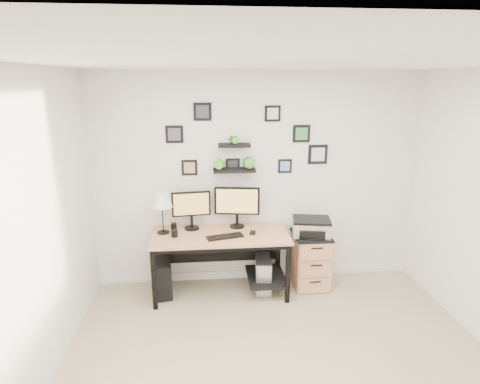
{
  "coord_description": "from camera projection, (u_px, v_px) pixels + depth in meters",
  "views": [
    {
      "loc": [
        -0.67,
        -2.73,
        2.48
      ],
      "look_at": [
        -0.24,
        1.83,
        1.2
      ],
      "focal_mm": 30.0,
      "sensor_mm": 36.0,
      "label": 1
    }
  ],
  "objects": [
    {
      "name": "room",
      "position": [
        257.0,
        273.0,
        5.24
      ],
      "size": [
        4.0,
        4.0,
        4.0
      ],
      "color": "tan",
      "rests_on": "ground"
    },
    {
      "name": "desk",
      "position": [
        223.0,
        243.0,
        4.73
      ],
      "size": [
        1.6,
        0.7,
        0.75
      ],
      "color": "tan",
      "rests_on": "ground"
    },
    {
      "name": "monitor_left",
      "position": [
        191.0,
        207.0,
        4.75
      ],
      "size": [
        0.46,
        0.2,
        0.47
      ],
      "color": "black",
      "rests_on": "desk"
    },
    {
      "name": "monitor_right",
      "position": [
        237.0,
        204.0,
        4.81
      ],
      "size": [
        0.54,
        0.2,
        0.51
      ],
      "color": "black",
      "rests_on": "desk"
    },
    {
      "name": "keyboard",
      "position": [
        225.0,
        237.0,
        4.57
      ],
      "size": [
        0.44,
        0.23,
        0.02
      ],
      "primitive_type": "cube",
      "rotation": [
        0.0,
        0.0,
        0.25
      ],
      "color": "black",
      "rests_on": "desk"
    },
    {
      "name": "mouse",
      "position": [
        253.0,
        233.0,
        4.67
      ],
      "size": [
        0.08,
        0.11,
        0.03
      ],
      "primitive_type": "cube",
      "rotation": [
        0.0,
        0.0,
        -0.26
      ],
      "color": "black",
      "rests_on": "desk"
    },
    {
      "name": "table_lamp",
      "position": [
        162.0,
        201.0,
        4.6
      ],
      "size": [
        0.24,
        0.24,
        0.48
      ],
      "color": "black",
      "rests_on": "desk"
    },
    {
      "name": "mug",
      "position": [
        175.0,
        233.0,
        4.58
      ],
      "size": [
        0.07,
        0.07,
        0.08
      ],
      "primitive_type": "cylinder",
      "color": "black",
      "rests_on": "desk"
    },
    {
      "name": "pen_cup",
      "position": [
        174.0,
        227.0,
        4.77
      ],
      "size": [
        0.07,
        0.07,
        0.09
      ],
      "primitive_type": "cylinder",
      "color": "black",
      "rests_on": "desk"
    },
    {
      "name": "pc_tower_black",
      "position": [
        163.0,
        277.0,
        4.78
      ],
      "size": [
        0.25,
        0.45,
        0.43
      ],
      "primitive_type": "cube",
      "rotation": [
        0.0,
        0.0,
        0.16
      ],
      "color": "black",
      "rests_on": "ground"
    },
    {
      "name": "pc_tower_grey",
      "position": [
        263.0,
        274.0,
        4.88
      ],
      "size": [
        0.22,
        0.43,
        0.41
      ],
      "color": "gray",
      "rests_on": "ground"
    },
    {
      "name": "file_cabinet",
      "position": [
        310.0,
        260.0,
        4.96
      ],
      "size": [
        0.43,
        0.53,
        0.67
      ],
      "color": "tan",
      "rests_on": "ground"
    },
    {
      "name": "printer",
      "position": [
        311.0,
        227.0,
        4.84
      ],
      "size": [
        0.5,
        0.42,
        0.2
      ],
      "color": "silver",
      "rests_on": "file_cabinet"
    },
    {
      "name": "wall_decor",
      "position": [
        239.0,
        151.0,
        4.72
      ],
      "size": [
        1.94,
        0.18,
        0.85
      ],
      "color": "black",
      "rests_on": "ground"
    }
  ]
}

